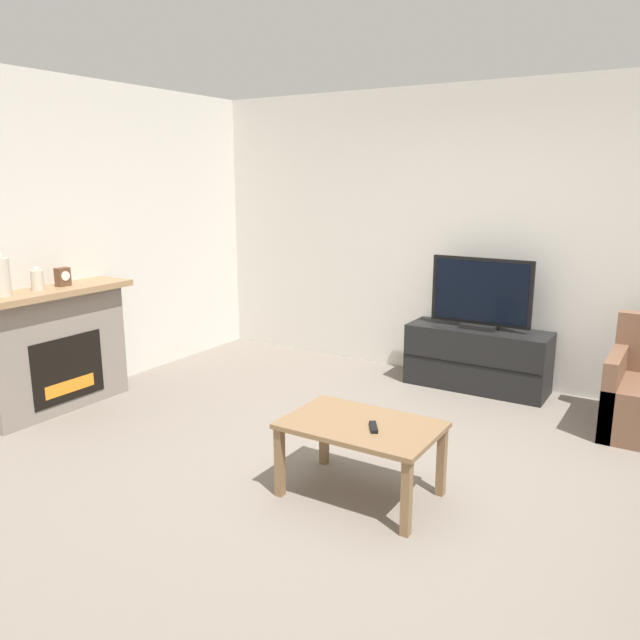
{
  "coord_description": "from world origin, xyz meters",
  "views": [
    {
      "loc": [
        1.62,
        -3.26,
        1.88
      ],
      "look_at": [
        -0.73,
        0.56,
        0.85
      ],
      "focal_mm": 35.0,
      "sensor_mm": 36.0,
      "label": 1
    }
  ],
  "objects_px": {
    "mantel_vase_left": "(0,276)",
    "tv": "(481,296)",
    "mantel_vase_centre_left": "(37,279)",
    "tv_stand": "(477,358)",
    "coffee_table": "(361,433)",
    "mantel_clock": "(63,277)",
    "fireplace": "(54,348)",
    "remote": "(374,427)"
  },
  "relations": [
    {
      "from": "fireplace",
      "to": "mantel_vase_left",
      "type": "relative_size",
      "value": 3.95
    },
    {
      "from": "mantel_vase_centre_left",
      "to": "remote",
      "type": "relative_size",
      "value": 1.28
    },
    {
      "from": "remote",
      "to": "mantel_clock",
      "type": "bearing_deg",
      "value": 145.5
    },
    {
      "from": "mantel_vase_left",
      "to": "coffee_table",
      "type": "relative_size",
      "value": 0.37
    },
    {
      "from": "coffee_table",
      "to": "remote",
      "type": "distance_m",
      "value": 0.13
    },
    {
      "from": "fireplace",
      "to": "mantel_clock",
      "type": "relative_size",
      "value": 8.75
    },
    {
      "from": "mantel_clock",
      "to": "coffee_table",
      "type": "xyz_separation_m",
      "value": [
        2.81,
        -0.1,
        -0.69
      ]
    },
    {
      "from": "mantel_vase_left",
      "to": "coffee_table",
      "type": "xyz_separation_m",
      "value": [
        2.81,
        0.42,
        -0.77
      ]
    },
    {
      "from": "fireplace",
      "to": "tv",
      "type": "relative_size",
      "value": 1.46
    },
    {
      "from": "mantel_clock",
      "to": "tv_stand",
      "type": "distance_m",
      "value": 3.63
    },
    {
      "from": "fireplace",
      "to": "remote",
      "type": "relative_size",
      "value": 8.83
    },
    {
      "from": "mantel_vase_left",
      "to": "tv_stand",
      "type": "height_order",
      "value": "mantel_vase_left"
    },
    {
      "from": "fireplace",
      "to": "mantel_vase_left",
      "type": "xyz_separation_m",
      "value": [
        0.02,
        -0.39,
        0.65
      ]
    },
    {
      "from": "tv_stand",
      "to": "coffee_table",
      "type": "relative_size",
      "value": 1.39
    },
    {
      "from": "mantel_vase_centre_left",
      "to": "mantel_clock",
      "type": "height_order",
      "value": "mantel_vase_centre_left"
    },
    {
      "from": "mantel_vase_left",
      "to": "mantel_vase_centre_left",
      "type": "xyz_separation_m",
      "value": [
        -0.0,
        0.3,
        -0.07
      ]
    },
    {
      "from": "mantel_clock",
      "to": "coffee_table",
      "type": "distance_m",
      "value": 2.89
    },
    {
      "from": "mantel_vase_left",
      "to": "remote",
      "type": "bearing_deg",
      "value": 7.5
    },
    {
      "from": "mantel_vase_centre_left",
      "to": "tv_stand",
      "type": "bearing_deg",
      "value": 40.99
    },
    {
      "from": "mantel_clock",
      "to": "remote",
      "type": "height_order",
      "value": "mantel_clock"
    },
    {
      "from": "fireplace",
      "to": "mantel_clock",
      "type": "distance_m",
      "value": 0.59
    },
    {
      "from": "tv",
      "to": "coffee_table",
      "type": "distance_m",
      "value": 2.33
    },
    {
      "from": "mantel_clock",
      "to": "mantel_vase_left",
      "type": "bearing_deg",
      "value": -90.08
    },
    {
      "from": "mantel_vase_left",
      "to": "tv_stand",
      "type": "xyz_separation_m",
      "value": [
        2.78,
        2.71,
        -0.89
      ]
    },
    {
      "from": "mantel_vase_centre_left",
      "to": "tv",
      "type": "relative_size",
      "value": 0.21
    },
    {
      "from": "mantel_vase_left",
      "to": "tv",
      "type": "xyz_separation_m",
      "value": [
        2.78,
        2.71,
        -0.31
      ]
    },
    {
      "from": "mantel_vase_left",
      "to": "mantel_clock",
      "type": "distance_m",
      "value": 0.53
    },
    {
      "from": "remote",
      "to": "tv",
      "type": "bearing_deg",
      "value": 61.42
    },
    {
      "from": "mantel_vase_left",
      "to": "tv",
      "type": "height_order",
      "value": "mantel_vase_left"
    },
    {
      "from": "fireplace",
      "to": "tv",
      "type": "xyz_separation_m",
      "value": [
        2.8,
        2.31,
        0.34
      ]
    },
    {
      "from": "mantel_clock",
      "to": "coffee_table",
      "type": "bearing_deg",
      "value": -2.13
    },
    {
      "from": "mantel_vase_centre_left",
      "to": "tv_stand",
      "type": "height_order",
      "value": "mantel_vase_centre_left"
    },
    {
      "from": "mantel_vase_centre_left",
      "to": "fireplace",
      "type": "bearing_deg",
      "value": 99.56
    },
    {
      "from": "mantel_vase_left",
      "to": "mantel_clock",
      "type": "xyz_separation_m",
      "value": [
        0.0,
        0.52,
        -0.08
      ]
    },
    {
      "from": "mantel_vase_left",
      "to": "mantel_clock",
      "type": "height_order",
      "value": "mantel_vase_left"
    },
    {
      "from": "mantel_clock",
      "to": "tv_stand",
      "type": "bearing_deg",
      "value": 38.19
    },
    {
      "from": "mantel_vase_left",
      "to": "tv",
      "type": "distance_m",
      "value": 3.89
    },
    {
      "from": "tv_stand",
      "to": "mantel_vase_centre_left",
      "type": "bearing_deg",
      "value": -139.01
    },
    {
      "from": "mantel_vase_left",
      "to": "remote",
      "type": "xyz_separation_m",
      "value": [
        2.91,
        0.38,
        -0.69
      ]
    },
    {
      "from": "mantel_vase_left",
      "to": "remote",
      "type": "relative_size",
      "value": 2.24
    },
    {
      "from": "fireplace",
      "to": "tv_stand",
      "type": "xyz_separation_m",
      "value": [
        2.8,
        2.32,
        -0.24
      ]
    },
    {
      "from": "fireplace",
      "to": "mantel_vase_left",
      "type": "bearing_deg",
      "value": -87.59
    }
  ]
}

